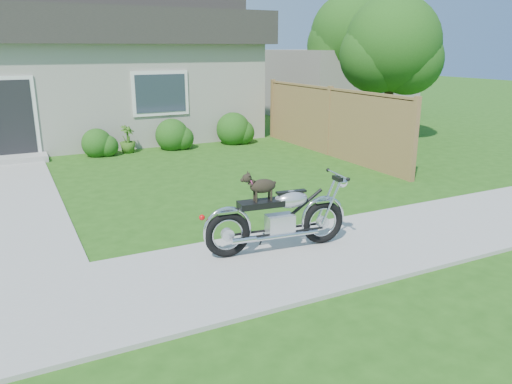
# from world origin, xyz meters

# --- Properties ---
(ground) EXTENTS (80.00, 80.00, 0.00)m
(ground) POSITION_xyz_m (0.00, 0.00, 0.00)
(ground) COLOR #235114
(ground) RESTS_ON ground
(sidewalk) EXTENTS (24.00, 2.20, 0.04)m
(sidewalk) POSITION_xyz_m (0.00, 0.00, 0.02)
(sidewalk) COLOR #9E9B93
(sidewalk) RESTS_ON ground
(walkway) EXTENTS (1.20, 8.00, 0.03)m
(walkway) POSITION_xyz_m (-1.50, 5.00, 0.01)
(walkway) COLOR #9E9B93
(walkway) RESTS_ON ground
(house) EXTENTS (12.60, 7.03, 4.50)m
(house) POSITION_xyz_m (-0.00, 11.99, 2.16)
(house) COLOR #A8A197
(house) RESTS_ON ground
(fence) EXTENTS (0.12, 6.62, 1.90)m
(fence) POSITION_xyz_m (6.30, 5.75, 0.94)
(fence) COLOR #8D5E3F
(fence) RESTS_ON ground
(tree_near) EXTENTS (2.93, 2.92, 4.48)m
(tree_near) POSITION_xyz_m (9.37, 6.68, 2.87)
(tree_near) COLOR #3D2B1C
(tree_near) RESTS_ON ground
(tree_far) EXTENTS (3.24, 3.24, 4.97)m
(tree_far) POSITION_xyz_m (10.84, 10.64, 3.19)
(tree_far) COLOR #3D2B1C
(tree_far) RESTS_ON ground
(shrub_row) EXTENTS (10.60, 1.05, 1.05)m
(shrub_row) POSITION_xyz_m (0.58, 8.50, 0.40)
(shrub_row) COLOR #204F14
(shrub_row) RESTS_ON ground
(potted_plant_right) EXTENTS (0.62, 0.62, 0.78)m
(potted_plant_right) POSITION_xyz_m (1.35, 8.55, 0.39)
(potted_plant_right) COLOR #38661C
(potted_plant_right) RESTS_ON ground
(motorcycle_with_dog) EXTENTS (2.22, 0.60, 1.19)m
(motorcycle_with_dog) POSITION_xyz_m (1.67, 0.32, 0.56)
(motorcycle_with_dog) COLOR black
(motorcycle_with_dog) RESTS_ON sidewalk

